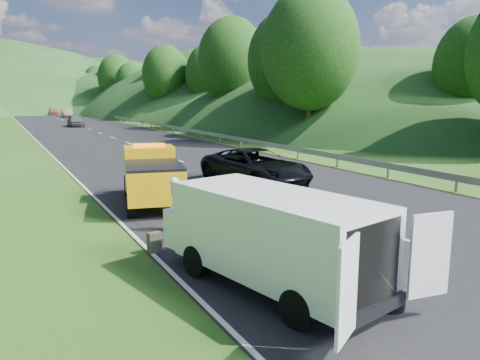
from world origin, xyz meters
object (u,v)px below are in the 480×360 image
child (200,257)px  tow_truck (152,176)px  white_van (270,234)px  passing_suv (256,185)px  worker (340,293)px  spare_tire (387,308)px  woman (177,231)px  suitcase (154,243)px

child → tow_truck: bearing=91.8°
white_van → passing_suv: size_ratio=1.08×
tow_truck → worker: tow_truck is taller
tow_truck → white_van: tow_truck is taller
child → spare_tire: (2.13, -4.47, 0.00)m
woman → worker: bearing=-167.9°
passing_suv → suitcase: bearing=-144.2°
woman → suitcase: size_ratio=2.95×
spare_tire → passing_suv: passing_suv is taller
white_van → child: white_van is taller
suitcase → worker: bearing=-57.8°
suitcase → spare_tire: (3.09, -5.34, -0.29)m
child → passing_suv: bearing=60.1°
white_van → child: 2.84m
child → spare_tire: size_ratio=1.31×
woman → worker: size_ratio=1.03×
spare_tire → passing_suv: size_ratio=0.11×
worker → spare_tire: size_ratio=2.41×
tow_truck → suitcase: size_ratio=9.73×
child → suitcase: suitcase is taller
passing_suv → tow_truck: bearing=-172.6°
child → suitcase: size_ratio=1.55×
white_van → woman: white_van is taller
white_van → woman: bearing=81.5°
white_van → suitcase: 3.81m
tow_truck → woman: (-0.44, -3.85, -1.11)m
suitcase → passing_suv: (7.16, 7.08, -0.29)m
child → worker: worker is taller
woman → spare_tire: (1.87, -6.97, 0.00)m
tow_truck → woman: 4.03m
child → worker: size_ratio=0.54×
tow_truck → spare_tire: size_ratio=8.19×
worker → suitcase: bearing=94.4°
spare_tire → white_van: bearing=128.2°
white_van → worker: 1.96m
white_van → child: size_ratio=7.25×
child → spare_tire: child is taller
worker → child: bearing=89.2°
suitcase → woman: bearing=53.2°
white_van → tow_truck: bearing=77.1°
suitcase → child: bearing=-42.0°
tow_truck → child: 6.47m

